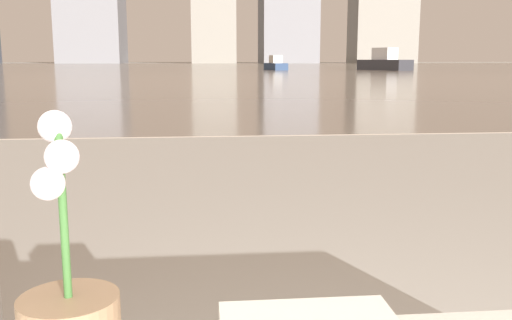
# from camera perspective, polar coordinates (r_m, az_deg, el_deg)

# --- Properties ---
(potted_orchid) EXTENTS (0.15, 0.15, 0.39)m
(potted_orchid) POSITION_cam_1_polar(r_m,az_deg,el_deg) (0.92, -18.22, -14.21)
(potted_orchid) COLOR #8C6B4C
(potted_orchid) RESTS_ON bathtub
(harbor_water) EXTENTS (180.00, 110.00, 0.01)m
(harbor_water) POSITION_cam_1_polar(r_m,az_deg,el_deg) (61.92, -5.39, 9.20)
(harbor_water) COLOR gray
(harbor_water) RESTS_ON ground_plane
(harbor_boat_0) EXTENTS (1.67, 3.35, 1.20)m
(harbor_boat_0) POSITION_cam_1_polar(r_m,az_deg,el_deg) (47.90, 1.98, 9.50)
(harbor_boat_0) COLOR navy
(harbor_boat_0) RESTS_ON harbor_water
(harbor_boat_1) EXTENTS (3.59, 5.03, 1.80)m
(harbor_boat_1) POSITION_cam_1_polar(r_m,az_deg,el_deg) (48.03, 12.72, 9.51)
(harbor_boat_1) COLOR #2D2D33
(harbor_boat_1) RESTS_ON harbor_water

